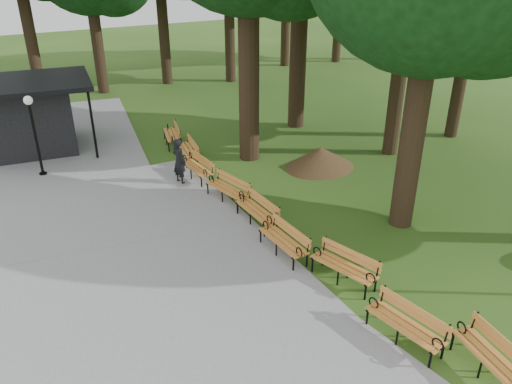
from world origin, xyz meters
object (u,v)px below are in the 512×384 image
bench_3 (344,267)px  kiosk (25,116)px  bench_1 (491,358)px  dirt_mound (320,157)px  bench_9 (171,135)px  bench_5 (256,211)px  bench_2 (405,325)px  bench_4 (283,241)px  lamp_post (32,119)px  bench_7 (196,168)px  person (179,161)px  bench_8 (187,150)px  bench_6 (227,189)px

bench_3 → kiosk: bearing=-173.3°
bench_3 → bench_1: bearing=-7.4°
dirt_mound → bench_9: 6.65m
bench_9 → bench_5: bearing=12.2°
bench_2 → bench_3: 2.37m
bench_3 → bench_5: (-0.40, 3.69, 0.00)m
bench_4 → lamp_post: bearing=-152.8°
bench_3 → bench_4: size_ratio=1.00×
bench_7 → bench_9: same height
kiosk → bench_7: kiosk is taller
person → bench_4: 5.90m
bench_3 → bench_8: same height
dirt_mound → bench_7: bearing=162.7°
bench_5 → bench_6: bearing=-178.5°
lamp_post → bench_7: size_ratio=1.60×
bench_4 → bench_3: bearing=18.5°
bench_3 → bench_6: size_ratio=1.00×
person → bench_3: (1.26, -7.68, -0.41)m
bench_2 → bench_6: same height
bench_8 → dirt_mound: bearing=62.2°
bench_7 → bench_8: 1.88m
bench_8 → bench_7: bearing=-2.6°
bench_9 → bench_7: bearing=6.5°
bench_2 → bench_5: (-0.13, 6.04, 0.00)m
person → bench_9: size_ratio=0.89×
bench_4 → bench_5: bearing=171.7°
bench_3 → bench_8: (-0.20, 9.54, 0.00)m
dirt_mound → bench_9: size_ratio=1.25×
person → dirt_mound: person is taller
bench_4 → bench_7: bearing=178.9°
lamp_post → bench_2: (5.22, -13.28, -1.76)m
person → bench_9: (1.20, 3.88, -0.41)m
bench_1 → bench_7: 11.67m
bench_9 → bench_8: bearing=10.8°
bench_4 → bench_5: (0.24, 1.86, 0.00)m
bench_9 → person: bearing=-2.5°
bench_2 → bench_3: bearing=165.9°
bench_2 → bench_8: size_ratio=1.00×
person → bench_4: (0.62, -5.86, -0.41)m
kiosk → bench_8: (5.25, -4.39, -1.05)m
lamp_post → bench_1: lamp_post is taller
lamp_post → bench_7: lamp_post is taller
person → kiosk: kiosk is taller
bench_2 → bench_8: bearing=172.0°
kiosk → bench_8: kiosk is taller
person → bench_8: 2.19m
person → dirt_mound: (5.25, -1.40, -0.44)m
bench_2 → bench_7: size_ratio=1.00×
bench_2 → bench_3: (0.26, 2.35, 0.00)m
person → bench_8: bearing=-46.0°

